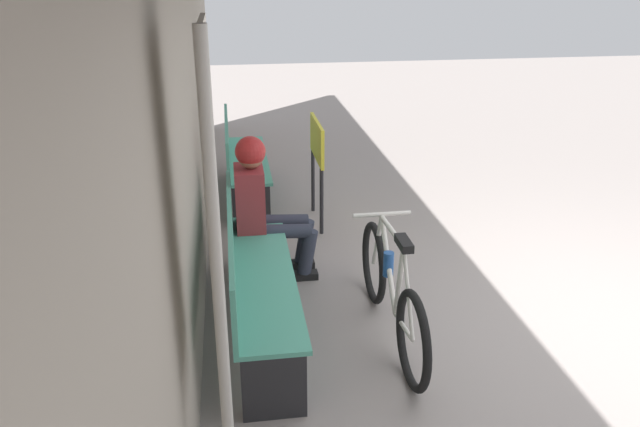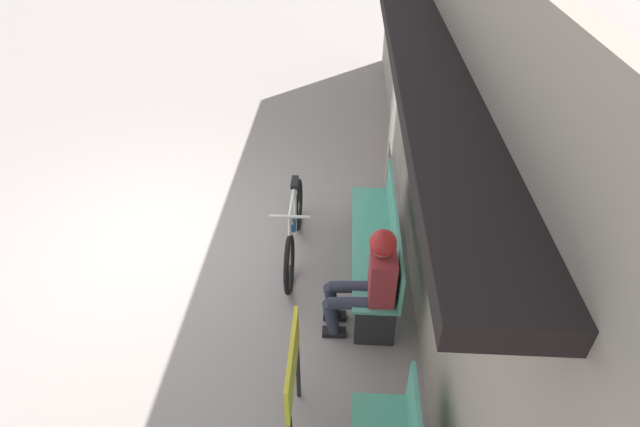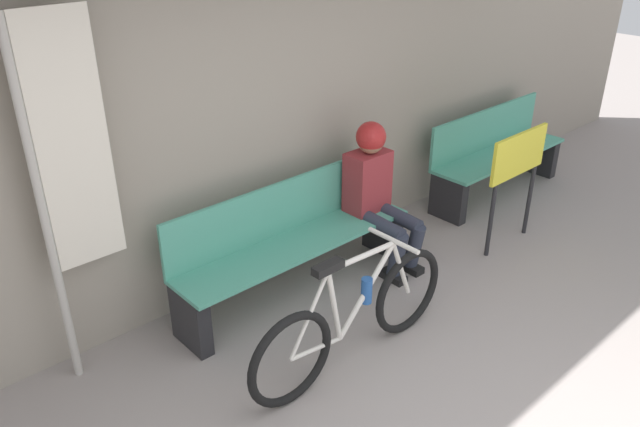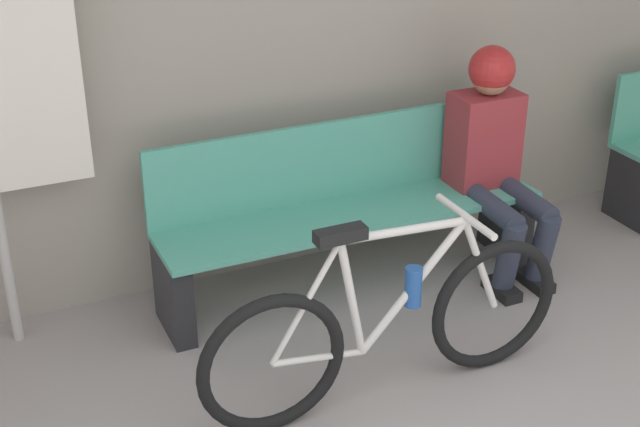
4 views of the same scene
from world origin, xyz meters
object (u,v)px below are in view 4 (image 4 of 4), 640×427
object	(u,v)px
person_seated	(495,147)
banner_pole	(9,49)
park_bench_near	(348,212)
bicycle	(389,326)

from	to	relation	value
person_seated	banner_pole	distance (m)	2.31
park_bench_near	bicycle	size ratio (longest dim) A/B	1.19
park_bench_near	person_seated	world-z (taller)	person_seated
banner_pole	bicycle	bearing A→B (deg)	-42.01
bicycle	banner_pole	size ratio (longest dim) A/B	0.74
park_bench_near	bicycle	distance (m)	0.92
bicycle	banner_pole	distance (m)	1.89
bicycle	person_seated	xyz separation A→B (m)	(1.00, 0.77, 0.33)
park_bench_near	banner_pole	distance (m)	1.72
park_bench_near	banner_pole	size ratio (longest dim) A/B	0.88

